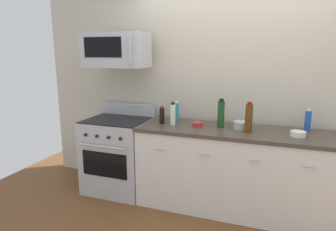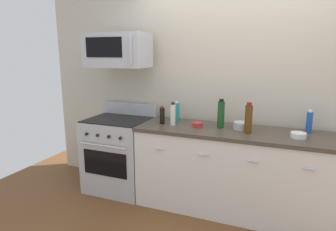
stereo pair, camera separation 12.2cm
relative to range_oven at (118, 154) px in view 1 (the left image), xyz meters
name	(u,v)px [view 1 (the left image)]	position (x,y,z in m)	size (l,w,h in m)	color
ground_plane	(230,208)	(1.42, 0.00, -0.47)	(6.21, 6.21, 0.00)	brown
back_wall	(240,85)	(1.42, 0.41, 0.88)	(5.17, 0.10, 2.70)	beige
counter_unit	(232,170)	(1.42, 0.00, -0.01)	(2.08, 0.66, 0.92)	silver
range_oven	(118,154)	(0.00, 0.00, 0.00)	(0.76, 0.69, 1.07)	#B7BABF
microwave	(116,50)	(0.00, 0.04, 1.28)	(0.74, 0.44, 0.40)	#B7BABF
bottle_dish_soap	(176,111)	(0.70, 0.18, 0.56)	(0.07, 0.07, 0.24)	teal
bottle_wine_green	(221,114)	(1.26, 0.05, 0.60)	(0.07, 0.07, 0.32)	#19471E
bottle_soy_sauce_dark	(162,115)	(0.60, -0.02, 0.55)	(0.06, 0.06, 0.20)	black
bottle_vinegar_white	(173,114)	(0.74, -0.03, 0.57)	(0.06, 0.06, 0.26)	silver
bottle_soda_blue	(308,121)	(2.14, 0.19, 0.56)	(0.06, 0.06, 0.24)	#1E4CA5
bottle_wine_amber	(249,118)	(1.57, -0.06, 0.60)	(0.08, 0.08, 0.32)	#59330F
bowl_red_small	(198,124)	(1.02, 0.00, 0.48)	(0.12, 0.12, 0.05)	#B72D28
bowl_steel_prep	(241,125)	(1.48, 0.07, 0.49)	(0.17, 0.17, 0.08)	#B2B5BA
bowl_white_ceramic	(298,134)	(2.04, -0.05, 0.48)	(0.15, 0.15, 0.05)	white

